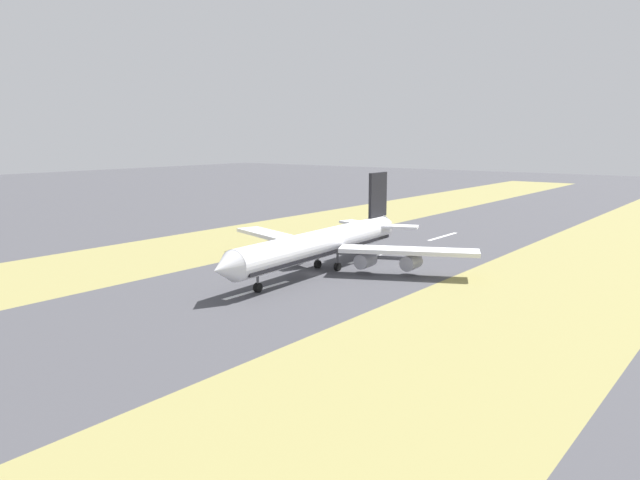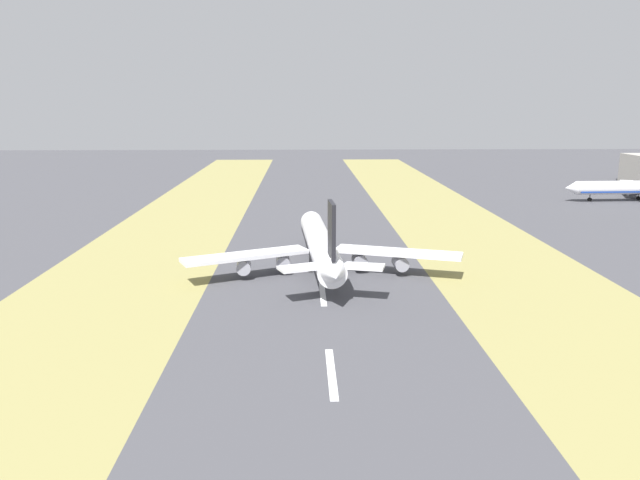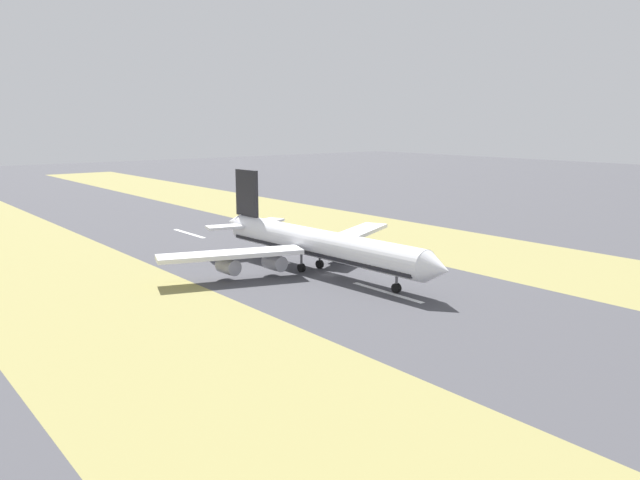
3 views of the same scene
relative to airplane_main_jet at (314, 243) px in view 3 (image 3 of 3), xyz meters
name	(u,v)px [view 3 (image 3 of 3)]	position (x,y,z in m)	size (l,w,h in m)	color
ground_plane	(328,275)	(-0.14, 4.42, -6.02)	(800.00, 800.00, 0.00)	#424247
grass_median_west	(465,248)	(-45.14, 4.42, -6.02)	(40.00, 600.00, 0.01)	olive
grass_median_east	(116,316)	(44.86, 4.42, -6.02)	(40.00, 600.00, 0.01)	olive
centreline_dash_near	(189,233)	(-0.14, -58.10, -6.01)	(1.20, 18.00, 0.01)	silver
centreline_dash_mid	(267,257)	(-0.14, -18.10, -6.01)	(1.20, 18.00, 0.01)	silver
centreline_dash_far	(387,292)	(-0.14, 21.90, -6.01)	(1.20, 18.00, 0.01)	silver
airplane_main_jet	(314,243)	(0.00, 0.00, 0.00)	(64.02, 67.21, 20.20)	white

